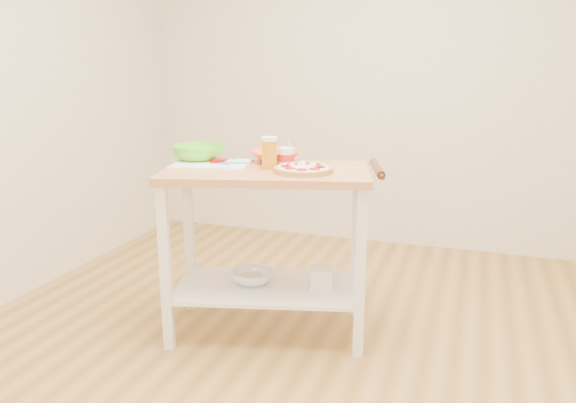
# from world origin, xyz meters

# --- Properties ---
(room_shell) EXTENTS (4.04, 4.54, 2.74)m
(room_shell) POSITION_xyz_m (0.00, 0.00, 1.35)
(room_shell) COLOR #B58642
(room_shell) RESTS_ON ground
(prep_island) EXTENTS (1.16, 0.82, 0.90)m
(prep_island) POSITION_xyz_m (-0.36, 0.48, 0.64)
(prep_island) COLOR tan
(prep_island) RESTS_ON ground
(pizza) EXTENTS (0.30, 0.30, 0.05)m
(pizza) POSITION_xyz_m (-0.16, 0.46, 0.92)
(pizza) COLOR tan
(pizza) RESTS_ON prep_island
(cutting_board) EXTENTS (0.46, 0.38, 0.04)m
(cutting_board) POSITION_xyz_m (-0.68, 0.50, 0.91)
(cutting_board) COLOR white
(cutting_board) RESTS_ON prep_island
(spatula) EXTENTS (0.15, 0.08, 0.01)m
(spatula) POSITION_xyz_m (-0.56, 0.50, 0.92)
(spatula) COLOR #31B5BA
(spatula) RESTS_ON cutting_board
(knife) EXTENTS (0.27, 0.03, 0.01)m
(knife) POSITION_xyz_m (-0.77, 0.63, 0.92)
(knife) COLOR silver
(knife) RESTS_ON cutting_board
(orange_bowl) EXTENTS (0.35, 0.35, 0.06)m
(orange_bowl) POSITION_xyz_m (-0.40, 0.70, 0.93)
(orange_bowl) COLOR #FB5521
(orange_bowl) RESTS_ON prep_island
(green_bowl) EXTENTS (0.30, 0.30, 0.09)m
(green_bowl) POSITION_xyz_m (-0.80, 0.58, 0.94)
(green_bowl) COLOR #5CDC27
(green_bowl) RESTS_ON prep_island
(beer_pint) EXTENTS (0.08, 0.08, 0.16)m
(beer_pint) POSITION_xyz_m (-0.35, 0.49, 0.98)
(beer_pint) COLOR orange
(beer_pint) RESTS_ON prep_island
(yogurt_tub) EXTENTS (0.09, 0.09, 0.18)m
(yogurt_tub) POSITION_xyz_m (-0.28, 0.57, 0.95)
(yogurt_tub) COLOR white
(yogurt_tub) RESTS_ON prep_island
(rolling_pin) EXTENTS (0.14, 0.35, 0.04)m
(rolling_pin) POSITION_xyz_m (0.19, 0.56, 0.92)
(rolling_pin) COLOR #502A12
(rolling_pin) RESTS_ON prep_island
(shelf_glass_bowl) EXTENTS (0.26, 0.26, 0.07)m
(shelf_glass_bowl) POSITION_xyz_m (-0.45, 0.49, 0.30)
(shelf_glass_bowl) COLOR silver
(shelf_glass_bowl) RESTS_ON prep_island
(shelf_bin) EXTENTS (0.14, 0.14, 0.11)m
(shelf_bin) POSITION_xyz_m (-0.08, 0.54, 0.32)
(shelf_bin) COLOR white
(shelf_bin) RESTS_ON prep_island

